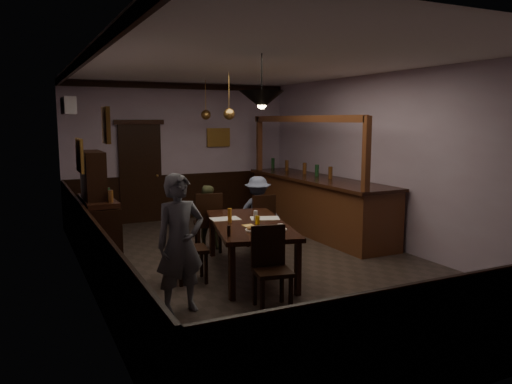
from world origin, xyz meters
TOP-DOWN VIEW (x-y plane):
  - room at (0.00, 0.00)m, footprint 5.01×8.01m
  - dining_table at (-0.33, -0.35)m, footprint 1.50×2.38m
  - chair_far_left at (-0.46, 0.99)m, footprint 0.52×0.52m
  - chair_far_right at (0.42, 0.77)m, footprint 0.45×0.45m
  - chair_near at (-0.65, -1.63)m, footprint 0.49×0.49m
  - chair_side at (-1.28, -0.33)m, footprint 0.48×0.48m
  - person_standing at (-1.65, -1.31)m, footprint 0.63×0.45m
  - person_seated_left at (-0.39, 1.26)m, footprint 0.65×0.59m
  - person_seated_right at (0.48, 1.05)m, footprint 0.91×0.74m
  - newspaper_left at (-0.55, 0.02)m, footprint 0.45×0.34m
  - newspaper_right at (-0.01, -0.20)m, footprint 0.50×0.43m
  - napkin at (-0.43, -0.54)m, footprint 0.18×0.18m
  - saucer at (-0.14, -0.96)m, footprint 0.15×0.15m
  - coffee_cup at (-0.17, -0.98)m, footprint 0.10×0.10m
  - pastry_plate at (-0.51, -0.85)m, footprint 0.22×0.22m
  - pastry_ring_a at (-0.53, -0.84)m, footprint 0.13×0.13m
  - pastry_ring_b at (-0.51, -0.86)m, footprint 0.13×0.13m
  - soda_can at (-0.28, -0.51)m, footprint 0.07×0.07m
  - beer_glass at (-0.58, -0.22)m, footprint 0.06×0.06m
  - water_glass at (-0.21, -0.30)m, footprint 0.06×0.06m
  - pepper_mill at (-0.93, -1.02)m, footprint 0.04×0.04m
  - sideboard at (-2.21, 1.10)m, footprint 0.47×1.31m
  - bar_counter at (1.99, 1.50)m, footprint 0.94×4.06m
  - door_back at (-0.90, 3.95)m, footprint 0.90×0.06m
  - ac_unit at (-2.38, 2.90)m, footprint 0.20×0.85m
  - picture_left_small at (-2.46, -1.60)m, footprint 0.04×0.28m
  - picture_left_large at (-2.46, 0.80)m, footprint 0.04×0.62m
  - picture_back at (0.90, 3.96)m, footprint 0.55×0.04m
  - pendant_iron at (-0.52, -1.13)m, footprint 0.56×0.56m
  - pendant_brass_mid at (0.10, 1.40)m, footprint 0.20×0.20m
  - pendant_brass_far at (0.30, 3.12)m, footprint 0.20×0.20m

SIDE VIEW (x-z plane):
  - chair_far_right at x=0.42m, z-range 0.05..1.00m
  - chair_near at x=-0.65m, z-range 0.05..1.01m
  - chair_side at x=-1.28m, z-range 0.05..1.02m
  - person_seated_left at x=-0.39m, z-range 0.00..1.10m
  - chair_far_left at x=-0.46m, z-range 0.05..1.06m
  - bar_counter at x=1.99m, z-range -0.56..1.72m
  - person_seated_right at x=0.48m, z-range 0.00..1.23m
  - dining_table at x=-0.33m, z-range 0.31..1.06m
  - sideboard at x=-2.21m, z-range -0.17..1.56m
  - napkin at x=-0.43m, z-range 0.75..0.75m
  - newspaper_left at x=-0.55m, z-range 0.75..0.76m
  - newspaper_right at x=-0.01m, z-range 0.75..0.76m
  - saucer at x=-0.14m, z-range 0.75..0.76m
  - pastry_plate at x=-0.51m, z-range 0.75..0.76m
  - pastry_ring_a at x=-0.53m, z-range 0.77..0.81m
  - pastry_ring_b at x=-0.51m, z-range 0.77..0.81m
  - coffee_cup at x=-0.17m, z-range 0.76..0.84m
  - person_standing at x=-1.65m, z-range 0.00..1.61m
  - soda_can at x=-0.28m, z-range 0.75..0.87m
  - pepper_mill at x=-0.93m, z-range 0.75..0.89m
  - water_glass at x=-0.21m, z-range 0.75..0.90m
  - beer_glass at x=-0.58m, z-range 0.75..0.95m
  - door_back at x=-0.90m, z-range 0.00..2.10m
  - room at x=0.00m, z-range -0.01..3.01m
  - picture_left_large at x=-2.46m, z-range 1.46..1.94m
  - picture_back at x=0.90m, z-range 1.59..2.01m
  - picture_left_small at x=-2.46m, z-range 1.97..2.33m
  - pendant_brass_mid at x=0.10m, z-range 1.89..2.70m
  - pendant_brass_far at x=0.30m, z-range 1.89..2.70m
  - pendant_iron at x=-0.52m, z-range 2.11..2.78m
  - ac_unit at x=-2.38m, z-range 2.30..2.60m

